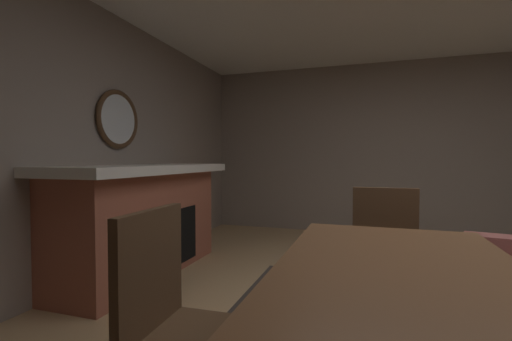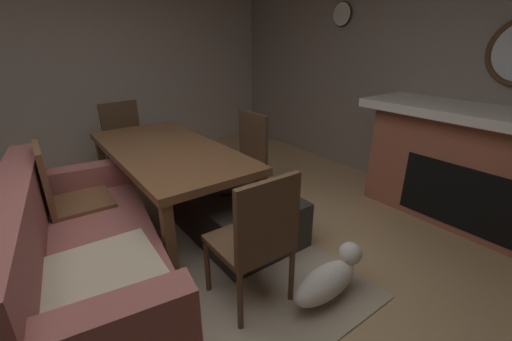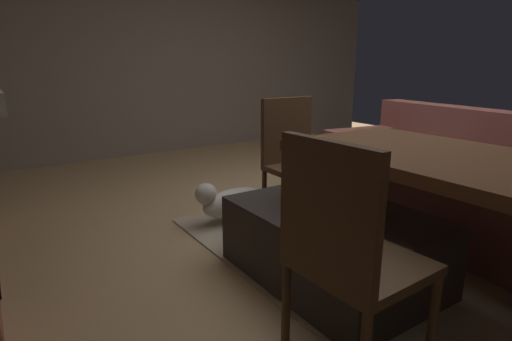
{
  "view_description": "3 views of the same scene",
  "coord_description": "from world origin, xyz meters",
  "px_view_note": "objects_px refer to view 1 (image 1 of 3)",
  "views": [
    {
      "loc": [
        2.24,
        -0.62,
        1.13
      ],
      "look_at": [
        -0.06,
        -1.36,
        1.05
      ],
      "focal_mm": 24.33,
      "sensor_mm": 36.0,
      "label": 1
    },
    {
      "loc": [
        -1.62,
        0.51,
        1.64
      ],
      "look_at": [
        0.17,
        -0.82,
        0.73
      ],
      "focal_mm": 23.07,
      "sensor_mm": 36.0,
      "label": 2
    },
    {
      "loc": [
        2.0,
        -2.36,
        1.17
      ],
      "look_at": [
        0.08,
        -1.08,
        0.56
      ],
      "focal_mm": 28.57,
      "sensor_mm": 36.0,
      "label": 3
    }
  ],
  "objects_px": {
    "round_wall_mirror": "(118,119)",
    "dining_table": "(404,305)",
    "tv_remote": "(328,305)",
    "dining_chair_west": "(385,248)",
    "fireplace": "(144,219)",
    "dining_chair_south": "(175,314)",
    "small_dog": "(328,281)"
  },
  "relations": [
    {
      "from": "dining_chair_west",
      "to": "dining_chair_south",
      "type": "relative_size",
      "value": 1.0
    },
    {
      "from": "fireplace",
      "to": "small_dog",
      "type": "bearing_deg",
      "value": 86.1
    },
    {
      "from": "dining_chair_west",
      "to": "small_dog",
      "type": "distance_m",
      "value": 0.59
    },
    {
      "from": "fireplace",
      "to": "dining_chair_west",
      "type": "relative_size",
      "value": 2.27
    },
    {
      "from": "tv_remote",
      "to": "small_dog",
      "type": "height_order",
      "value": "tv_remote"
    },
    {
      "from": "round_wall_mirror",
      "to": "dining_chair_south",
      "type": "xyz_separation_m",
      "value": [
        1.69,
        1.66,
        -1.0
      ]
    },
    {
      "from": "round_wall_mirror",
      "to": "small_dog",
      "type": "height_order",
      "value": "round_wall_mirror"
    },
    {
      "from": "round_wall_mirror",
      "to": "dining_chair_south",
      "type": "height_order",
      "value": "round_wall_mirror"
    },
    {
      "from": "dining_table",
      "to": "dining_chair_south",
      "type": "relative_size",
      "value": 1.99
    },
    {
      "from": "small_dog",
      "to": "fireplace",
      "type": "bearing_deg",
      "value": -93.9
    },
    {
      "from": "tv_remote",
      "to": "dining_chair_south",
      "type": "xyz_separation_m",
      "value": [
        0.53,
        -0.54,
        0.11
      ]
    },
    {
      "from": "fireplace",
      "to": "tv_remote",
      "type": "relative_size",
      "value": 13.22
    },
    {
      "from": "dining_chair_south",
      "to": "small_dog",
      "type": "relative_size",
      "value": 1.54
    },
    {
      "from": "dining_chair_west",
      "to": "dining_chair_south",
      "type": "distance_m",
      "value": 1.56
    },
    {
      "from": "dining_chair_west",
      "to": "fireplace",
      "type": "bearing_deg",
      "value": -99.59
    },
    {
      "from": "fireplace",
      "to": "round_wall_mirror",
      "type": "height_order",
      "value": "round_wall_mirror"
    },
    {
      "from": "fireplace",
      "to": "dining_table",
      "type": "bearing_deg",
      "value": 52.54
    },
    {
      "from": "round_wall_mirror",
      "to": "dining_table",
      "type": "xyz_separation_m",
      "value": [
        1.69,
        2.49,
        -0.86
      ]
    },
    {
      "from": "fireplace",
      "to": "small_dog",
      "type": "xyz_separation_m",
      "value": [
        0.12,
        1.8,
        -0.37
      ]
    },
    {
      "from": "round_wall_mirror",
      "to": "small_dog",
      "type": "bearing_deg",
      "value": 86.63
    },
    {
      "from": "tv_remote",
      "to": "dining_chair_west",
      "type": "bearing_deg",
      "value": -176.56
    },
    {
      "from": "dining_chair_south",
      "to": "tv_remote",
      "type": "bearing_deg",
      "value": 134.68
    },
    {
      "from": "tv_remote",
      "to": "small_dog",
      "type": "distance_m",
      "value": 1.07
    },
    {
      "from": "tv_remote",
      "to": "dining_chair_west",
      "type": "xyz_separation_m",
      "value": [
        -0.79,
        0.3,
        0.11
      ]
    },
    {
      "from": "round_wall_mirror",
      "to": "dining_chair_west",
      "type": "bearing_deg",
      "value": 81.5
    },
    {
      "from": "fireplace",
      "to": "round_wall_mirror",
      "type": "xyz_separation_m",
      "value": [
        -0.0,
        -0.29,
        0.98
      ]
    },
    {
      "from": "round_wall_mirror",
      "to": "dining_table",
      "type": "bearing_deg",
      "value": 55.86
    },
    {
      "from": "dining_table",
      "to": "round_wall_mirror",
      "type": "bearing_deg",
      "value": -124.14
    },
    {
      "from": "dining_table",
      "to": "dining_chair_west",
      "type": "distance_m",
      "value": 1.32
    },
    {
      "from": "round_wall_mirror",
      "to": "dining_chair_south",
      "type": "distance_m",
      "value": 2.57
    },
    {
      "from": "fireplace",
      "to": "round_wall_mirror",
      "type": "bearing_deg",
      "value": -90.0
    },
    {
      "from": "dining_chair_south",
      "to": "small_dog",
      "type": "xyz_separation_m",
      "value": [
        -1.57,
        0.43,
        -0.35
      ]
    }
  ]
}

